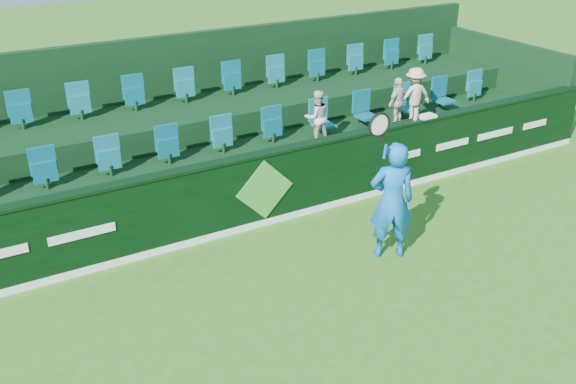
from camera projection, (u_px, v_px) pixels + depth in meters
ground at (407, 351)px, 8.27m from camera, size 60.00×60.00×0.00m
sponsor_hoarding at (262, 189)px, 11.10m from camera, size 16.00×0.25×1.35m
stand_tier_front at (235, 180)px, 12.08m from camera, size 16.00×2.00×0.80m
stand_tier_back at (195, 137)px, 13.46m from camera, size 16.00×1.80×1.30m
stand_rear at (185, 105)px, 13.56m from camera, size 16.00×4.10×2.60m
seat_row_front at (224, 139)px, 12.09m from camera, size 13.50×0.50×0.60m
seat_row_back at (187, 89)px, 13.28m from camera, size 13.50×0.50×0.60m
tennis_player at (392, 200)px, 10.00m from camera, size 1.05×0.72×2.54m
spectator_left at (317, 117)px, 12.51m from camera, size 0.57×0.47×1.07m
spectator_middle at (398, 102)px, 13.41m from camera, size 0.66×0.43×1.05m
spectator_right at (414, 96)px, 13.58m from camera, size 0.83×0.55×1.19m
towel at (427, 116)px, 12.43m from camera, size 0.34×0.22×0.05m
drinks_bottle at (416, 114)px, 12.27m from camera, size 0.07×0.07×0.23m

